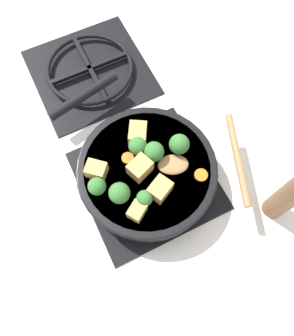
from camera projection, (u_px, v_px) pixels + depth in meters
ground_plane at (147, 181)px, 0.80m from camera, size 2.40×2.40×0.00m
front_burner_grate at (147, 179)px, 0.79m from camera, size 0.31×0.31×0.03m
rear_burner_grate at (90, 70)px, 0.91m from camera, size 0.31×0.31×0.03m
skillet_pan at (146, 171)px, 0.75m from camera, size 0.32×0.44×0.06m
wooden_spoon at (209, 161)px, 0.72m from camera, size 0.22×0.21×0.02m
tofu_cube_center_large at (140, 168)px, 0.70m from camera, size 0.06×0.05×0.04m
tofu_cube_near_handle at (137, 211)px, 0.67m from camera, size 0.05×0.05×0.03m
tofu_cube_east_chunk at (160, 189)px, 0.69m from camera, size 0.06×0.05×0.04m
tofu_cube_west_chunk at (138, 134)px, 0.73m from camera, size 0.06×0.06×0.04m
tofu_cube_back_piece at (96, 170)px, 0.70m from camera, size 0.05×0.05×0.03m
broccoli_floret_near_spoon at (154, 152)px, 0.71m from camera, size 0.04×0.04×0.05m
broccoli_floret_center_top at (96, 184)px, 0.68m from camera, size 0.04×0.04×0.05m
broccoli_floret_east_rim at (145, 198)px, 0.67m from camera, size 0.03×0.03×0.04m
broccoli_floret_west_rim at (179, 144)px, 0.71m from camera, size 0.05×0.05×0.05m
broccoli_floret_north_edge at (119, 193)px, 0.67m from camera, size 0.05×0.05×0.05m
broccoli_floret_south_cluster at (137, 146)px, 0.71m from camera, size 0.04×0.04×0.05m
carrot_slice_orange_thin at (128, 158)px, 0.73m from camera, size 0.03×0.03×0.01m
carrot_slice_near_center at (201, 175)px, 0.72m from camera, size 0.03×0.03×0.01m
pepper_mill at (289, 196)px, 0.68m from camera, size 0.05×0.05×0.22m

